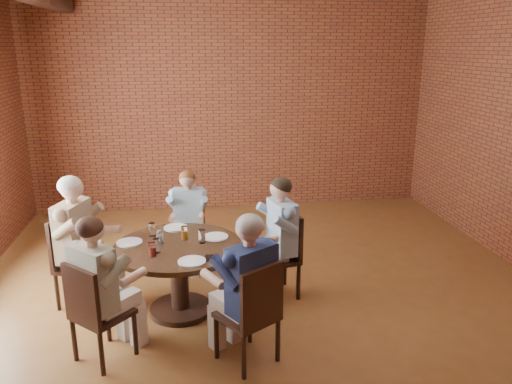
{
  "coord_description": "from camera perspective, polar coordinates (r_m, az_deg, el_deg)",
  "views": [
    {
      "loc": [
        -0.8,
        -4.71,
        2.67
      ],
      "look_at": [
        0.04,
        1.0,
        0.97
      ],
      "focal_mm": 35.0,
      "sensor_mm": 36.0,
      "label": 1
    }
  ],
  "objects": [
    {
      "name": "plate_b",
      "position": [
        5.53,
        -9.16,
        -4.04
      ],
      "size": [
        0.26,
        0.26,
        0.01
      ],
      "primitive_type": "cylinder",
      "color": "white",
      "rests_on": "dining_table"
    },
    {
      "name": "dining_table",
      "position": [
        5.17,
        -8.8,
        -8.25
      ],
      "size": [
        1.28,
        1.28,
        0.75
      ],
      "color": "black",
      "rests_on": "floor"
    },
    {
      "name": "plate_a",
      "position": [
        5.23,
        -4.63,
        -5.12
      ],
      "size": [
        0.26,
        0.26,
        0.01
      ],
      "primitive_type": "cylinder",
      "color": "white",
      "rests_on": "dining_table"
    },
    {
      "name": "smartphone",
      "position": [
        4.74,
        -5.41,
        -7.53
      ],
      "size": [
        0.09,
        0.15,
        0.01
      ],
      "primitive_type": "cube",
      "rotation": [
        0.0,
        0.0,
        -0.11
      ],
      "color": "black",
      "rests_on": "dining_table"
    },
    {
      "name": "chair_b",
      "position": [
        6.27,
        -7.62,
        -4.17
      ],
      "size": [
        0.41,
        0.41,
        0.88
      ],
      "rotation": [
        0.0,
        0.0,
        -0.11
      ],
      "color": "black",
      "rests_on": "floor"
    },
    {
      "name": "glass_d",
      "position": [
        5.14,
        -10.95,
        -5.01
      ],
      "size": [
        0.07,
        0.07,
        0.14
      ],
      "primitive_type": "cylinder",
      "color": "white",
      "rests_on": "dining_table"
    },
    {
      "name": "glass_b",
      "position": [
        5.2,
        -8.16,
        -4.63
      ],
      "size": [
        0.07,
        0.07,
        0.14
      ],
      "primitive_type": "cylinder",
      "color": "white",
      "rests_on": "dining_table"
    },
    {
      "name": "floor",
      "position": [
        5.47,
        1.15,
        -12.81
      ],
      "size": [
        7.0,
        7.0,
        0.0
      ],
      "primitive_type": "plane",
      "color": "brown",
      "rests_on": "ground"
    },
    {
      "name": "chair_d",
      "position": [
        4.57,
        -18.05,
        -12.71
      ],
      "size": [
        0.6,
        0.6,
        0.94
      ],
      "rotation": [
        0.0,
        0.0,
        2.39
      ],
      "color": "black",
      "rests_on": "floor"
    },
    {
      "name": "chair_e",
      "position": [
        4.33,
        -0.28,
        -13.46
      ],
      "size": [
        0.61,
        0.61,
        0.95
      ],
      "rotation": [
        0.0,
        0.0,
        3.7
      ],
      "color": "black",
      "rests_on": "floor"
    },
    {
      "name": "diner_d",
      "position": [
        4.54,
        -17.37,
        -10.58
      ],
      "size": [
        0.83,
        0.84,
        1.33
      ],
      "primitive_type": null,
      "rotation": [
        0.0,
        0.0,
        2.39
      ],
      "color": "tan",
      "rests_on": "floor"
    },
    {
      "name": "glass_c",
      "position": [
        5.34,
        -11.79,
        -4.22
      ],
      "size": [
        0.07,
        0.07,
        0.14
      ],
      "primitive_type": "cylinder",
      "color": "white",
      "rests_on": "dining_table"
    },
    {
      "name": "glass_a",
      "position": [
        5.08,
        -6.2,
        -5.06
      ],
      "size": [
        0.07,
        0.07,
        0.14
      ],
      "primitive_type": "cylinder",
      "color": "white",
      "rests_on": "dining_table"
    },
    {
      "name": "diner_c",
      "position": [
        5.54,
        -19.45,
        -5.4
      ],
      "size": [
        0.85,
        0.77,
        1.41
      ],
      "primitive_type": null,
      "rotation": [
        0.0,
        0.0,
        1.24
      ],
      "color": "brown",
      "rests_on": "floor"
    },
    {
      "name": "glass_e",
      "position": [
        4.92,
        -11.27,
        -6.02
      ],
      "size": [
        0.07,
        0.07,
        0.14
      ],
      "primitive_type": "cylinder",
      "color": "white",
      "rests_on": "dining_table"
    },
    {
      "name": "plate_c",
      "position": [
        5.23,
        -14.27,
        -5.59
      ],
      "size": [
        0.26,
        0.26,
        0.01
      ],
      "primitive_type": "cylinder",
      "color": "white",
      "rests_on": "dining_table"
    },
    {
      "name": "chair_a",
      "position": [
        5.5,
        3.2,
        -6.74
      ],
      "size": [
        0.51,
        0.51,
        0.94
      ],
      "rotation": [
        0.0,
        0.0,
        -1.36
      ],
      "color": "black",
      "rests_on": "floor"
    },
    {
      "name": "wall_front",
      "position": [
        1.74,
        21.83,
        -18.84
      ],
      "size": [
        7.0,
        0.0,
        7.0
      ],
      "primitive_type": "plane",
      "rotation": [
        -1.57,
        0.0,
        0.0
      ],
      "color": "brown",
      "rests_on": "ground"
    },
    {
      "name": "chair_c",
      "position": [
        5.65,
        -20.13,
        -6.98
      ],
      "size": [
        0.58,
        0.58,
        0.98
      ],
      "rotation": [
        0.0,
        0.0,
        1.24
      ],
      "color": "black",
      "rests_on": "floor"
    },
    {
      "name": "plate_d",
      "position": [
        4.68,
        -7.34,
        -7.87
      ],
      "size": [
        0.26,
        0.26,
        0.01
      ],
      "primitive_type": "cylinder",
      "color": "white",
      "rests_on": "dining_table"
    },
    {
      "name": "diner_a",
      "position": [
        5.41,
        2.39,
        -5.32
      ],
      "size": [
        0.75,
        0.66,
        1.34
      ],
      "primitive_type": null,
      "rotation": [
        0.0,
        0.0,
        -1.36
      ],
      "color": "teal",
      "rests_on": "floor"
    },
    {
      "name": "diner_e",
      "position": [
        4.31,
        -1.07,
        -11.08
      ],
      "size": [
        0.82,
        0.86,
        1.36
      ],
      "primitive_type": null,
      "rotation": [
        0.0,
        0.0,
        3.7
      ],
      "color": "navy",
      "rests_on": "floor"
    },
    {
      "name": "wall_back",
      "position": [
        8.3,
        -2.8,
        9.69
      ],
      "size": [
        7.0,
        0.0,
        7.0
      ],
      "primitive_type": "plane",
      "rotation": [
        1.57,
        0.0,
        0.0
      ],
      "color": "brown",
      "rests_on": "ground"
    },
    {
      "name": "glass_f",
      "position": [
        4.84,
        -11.78,
        -6.43
      ],
      "size": [
        0.07,
        0.07,
        0.14
      ],
      "primitive_type": "cylinder",
      "color": "white",
      "rests_on": "dining_table"
    },
    {
      "name": "diner_b",
      "position": [
        6.16,
        -7.72,
        -3.26
      ],
      "size": [
        0.52,
        0.62,
        1.23
      ],
      "primitive_type": null,
      "rotation": [
        0.0,
        0.0,
        -0.11
      ],
      "color": "#869CAB",
      "rests_on": "floor"
    }
  ]
}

